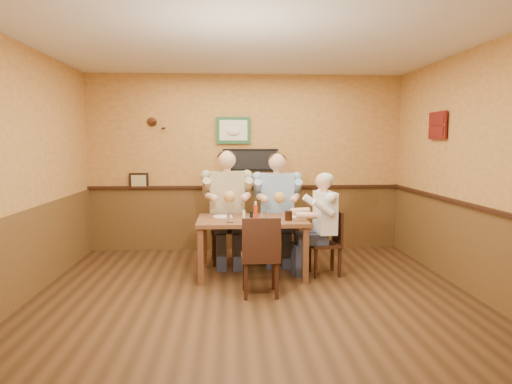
% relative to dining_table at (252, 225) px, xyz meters
% --- Properties ---
extents(room, '(5.02, 5.03, 2.81)m').
position_rel_dining_table_xyz_m(room, '(0.11, -0.82, 1.03)').
color(room, '#34200F').
rests_on(room, ground).
extents(dining_table, '(1.40, 0.90, 0.75)m').
position_rel_dining_table_xyz_m(dining_table, '(0.00, 0.00, 0.00)').
color(dining_table, brown).
rests_on(dining_table, ground).
extents(chair_back_left, '(0.50, 0.50, 1.02)m').
position_rel_dining_table_xyz_m(chair_back_left, '(-0.33, 0.66, -0.15)').
color(chair_back_left, '#331A10').
rests_on(chair_back_left, ground).
extents(chair_back_right, '(0.47, 0.47, 0.99)m').
position_rel_dining_table_xyz_m(chair_back_right, '(0.40, 0.71, -0.16)').
color(chair_back_right, '#331A10').
rests_on(chair_back_right, ground).
extents(chair_right_end, '(0.42, 0.42, 0.84)m').
position_rel_dining_table_xyz_m(chair_right_end, '(0.95, -0.02, -0.24)').
color(chair_right_end, '#331A10').
rests_on(chair_right_end, ground).
extents(chair_near_side, '(0.43, 0.43, 0.92)m').
position_rel_dining_table_xyz_m(chair_near_side, '(0.05, -0.78, -0.20)').
color(chair_near_side, '#331A10').
rests_on(chair_near_side, ground).
extents(diner_tan_shirt, '(0.72, 0.72, 1.45)m').
position_rel_dining_table_xyz_m(diner_tan_shirt, '(-0.33, 0.66, 0.07)').
color(diner_tan_shirt, tan).
rests_on(diner_tan_shirt, ground).
extents(diner_blue_polo, '(0.67, 0.67, 1.42)m').
position_rel_dining_table_xyz_m(diner_blue_polo, '(0.40, 0.71, 0.05)').
color(diner_blue_polo, '#82A2C3').
rests_on(diner_blue_polo, ground).
extents(diner_white_elder, '(0.60, 0.60, 1.20)m').
position_rel_dining_table_xyz_m(diner_white_elder, '(0.95, -0.02, -0.06)').
color(diner_white_elder, white).
rests_on(diner_white_elder, ground).
extents(water_glass_left, '(0.10, 0.10, 0.12)m').
position_rel_dining_table_xyz_m(water_glass_left, '(-0.28, -0.28, 0.15)').
color(water_glass_left, white).
rests_on(water_glass_left, dining_table).
extents(water_glass_mid, '(0.10, 0.10, 0.12)m').
position_rel_dining_table_xyz_m(water_glass_mid, '(0.15, -0.23, 0.15)').
color(water_glass_mid, white).
rests_on(water_glass_mid, dining_table).
extents(cola_tumbler, '(0.11, 0.11, 0.12)m').
position_rel_dining_table_xyz_m(cola_tumbler, '(0.45, -0.18, 0.15)').
color(cola_tumbler, black).
rests_on(cola_tumbler, dining_table).
extents(hot_sauce_bottle, '(0.06, 0.06, 0.20)m').
position_rel_dining_table_xyz_m(hot_sauce_bottle, '(0.05, 0.02, 0.19)').
color(hot_sauce_bottle, '#B53213').
rests_on(hot_sauce_bottle, dining_table).
extents(salt_shaker, '(0.05, 0.05, 0.10)m').
position_rel_dining_table_xyz_m(salt_shaker, '(-0.10, 0.05, 0.14)').
color(salt_shaker, white).
rests_on(salt_shaker, dining_table).
extents(pepper_shaker, '(0.05, 0.05, 0.10)m').
position_rel_dining_table_xyz_m(pepper_shaker, '(-0.01, -0.04, 0.14)').
color(pepper_shaker, black).
rests_on(pepper_shaker, dining_table).
extents(plate_far_left, '(0.30, 0.30, 0.02)m').
position_rel_dining_table_xyz_m(plate_far_left, '(-0.39, 0.14, 0.10)').
color(plate_far_left, white).
rests_on(plate_far_left, dining_table).
extents(plate_far_right, '(0.29, 0.29, 0.02)m').
position_rel_dining_table_xyz_m(plate_far_right, '(0.56, 0.09, 0.10)').
color(plate_far_right, white).
rests_on(plate_far_right, dining_table).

